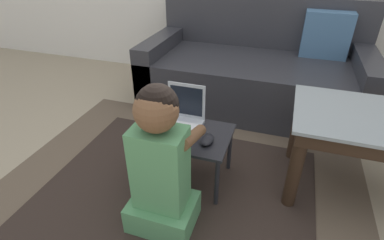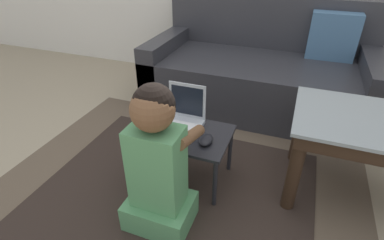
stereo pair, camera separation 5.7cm
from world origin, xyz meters
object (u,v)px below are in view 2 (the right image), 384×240
Objects in this scene: laptop_desk at (184,138)px; person_seated at (158,164)px; couch at (261,71)px; laptop at (182,121)px; computer_mouse at (206,140)px.

laptop_desk is 0.36m from person_seated.
couch reaches higher than laptop_desk.
laptop_desk is 0.10m from laptop.
couch is at bearing 78.45° from laptop_desk.
laptop is at bearing 150.00° from computer_mouse.
person_seated reaches higher than laptop.
couch is 1.54m from person_seated.
laptop is at bearing -103.66° from couch.
couch is at bearing 81.64° from person_seated.
laptop_desk is 0.68× the size of person_seated.
laptop reaches higher than laptop_desk.
computer_mouse is at bearing -30.00° from laptop.
laptop_desk is at bearing 161.65° from computer_mouse.
person_seated is at bearing -83.46° from laptop.
computer_mouse is at bearing -18.35° from laptop_desk.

